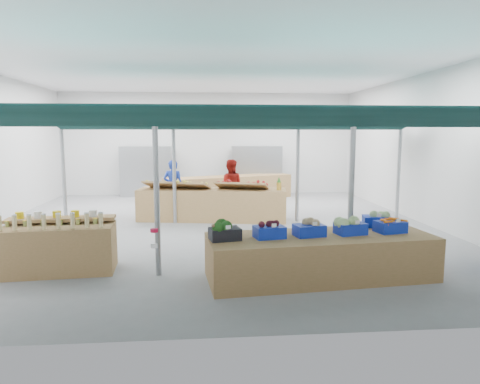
# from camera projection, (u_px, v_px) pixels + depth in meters

# --- Properties ---
(floor) EXTENTS (13.00, 13.00, 0.00)m
(floor) POSITION_uv_depth(u_px,v_px,m) (211.00, 226.00, 11.71)
(floor) COLOR gray
(floor) RESTS_ON ground
(hall) EXTENTS (13.00, 13.00, 13.00)m
(hall) POSITION_uv_depth(u_px,v_px,m) (209.00, 129.00, 12.77)
(hall) COLOR silver
(hall) RESTS_ON ground
(pole_grid) EXTENTS (10.00, 4.60, 3.00)m
(pole_grid) POSITION_uv_depth(u_px,v_px,m) (244.00, 165.00, 9.80)
(pole_grid) COLOR gray
(pole_grid) RESTS_ON floor
(awnings) EXTENTS (9.50, 7.08, 0.30)m
(awnings) POSITION_uv_depth(u_px,v_px,m) (244.00, 122.00, 9.67)
(awnings) COLOR black
(awnings) RESTS_ON pole_grid
(back_shelving_left) EXTENTS (2.00, 0.50, 2.00)m
(back_shelving_left) POSITION_uv_depth(u_px,v_px,m) (146.00, 172.00, 17.29)
(back_shelving_left) COLOR #B23F33
(back_shelving_left) RESTS_ON floor
(back_shelving_right) EXTENTS (2.00, 0.50, 2.00)m
(back_shelving_right) POSITION_uv_depth(u_px,v_px,m) (257.00, 171.00, 17.67)
(back_shelving_right) COLOR #B23F33
(back_shelving_right) RESTS_ON floor
(bottle_shelf) EXTENTS (2.01, 1.30, 1.14)m
(bottle_shelf) POSITION_uv_depth(u_px,v_px,m) (60.00, 247.00, 7.80)
(bottle_shelf) COLOR olive
(bottle_shelf) RESTS_ON floor
(veg_counter) EXTENTS (4.03, 1.70, 0.76)m
(veg_counter) POSITION_uv_depth(u_px,v_px,m) (320.00, 257.00, 7.47)
(veg_counter) COLOR olive
(veg_counter) RESTS_ON floor
(fruit_counter) EXTENTS (4.40, 1.67, 0.92)m
(fruit_counter) POSITION_uv_depth(u_px,v_px,m) (212.00, 205.00, 12.52)
(fruit_counter) COLOR olive
(fruit_counter) RESTS_ON floor
(far_counter) EXTENTS (5.05, 2.78, 0.91)m
(far_counter) POSITION_uv_depth(u_px,v_px,m) (229.00, 188.00, 16.49)
(far_counter) COLOR olive
(far_counter) RESTS_ON floor
(vendor_left) EXTENTS (0.68, 0.50, 1.72)m
(vendor_left) POSITION_uv_depth(u_px,v_px,m) (173.00, 187.00, 13.45)
(vendor_left) COLOR #1934A7
(vendor_left) RESTS_ON floor
(vendor_right) EXTENTS (0.92, 0.77, 1.72)m
(vendor_right) POSITION_uv_depth(u_px,v_px,m) (230.00, 186.00, 13.60)
(vendor_right) COLOR maroon
(vendor_right) RESTS_ON floor
(crate_broccoli) EXTENTS (0.56, 0.45, 0.35)m
(crate_broccoli) POSITION_uv_depth(u_px,v_px,m) (225.00, 230.00, 7.09)
(crate_broccoli) COLOR black
(crate_broccoli) RESTS_ON veg_counter
(crate_beets) EXTENTS (0.56, 0.45, 0.29)m
(crate_beets) POSITION_uv_depth(u_px,v_px,m) (269.00, 230.00, 7.23)
(crate_beets) COLOR #0F27A3
(crate_beets) RESTS_ON veg_counter
(crate_celeriac) EXTENTS (0.56, 0.45, 0.31)m
(crate_celeriac) POSITION_uv_depth(u_px,v_px,m) (309.00, 228.00, 7.36)
(crate_celeriac) COLOR #0F27A3
(crate_celeriac) RESTS_ON veg_counter
(crate_cabbage) EXTENTS (0.56, 0.45, 0.35)m
(crate_cabbage) POSITION_uv_depth(u_px,v_px,m) (350.00, 225.00, 7.50)
(crate_cabbage) COLOR #0F27A3
(crate_cabbage) RESTS_ON veg_counter
(crate_carrots) EXTENTS (0.56, 0.45, 0.29)m
(crate_carrots) POSITION_uv_depth(u_px,v_px,m) (390.00, 226.00, 7.64)
(crate_carrots) COLOR #0F27A3
(crate_carrots) RESTS_ON veg_counter
(sparrow) EXTENTS (0.12, 0.09, 0.11)m
(sparrow) POSITION_uv_depth(u_px,v_px,m) (215.00, 227.00, 6.91)
(sparrow) COLOR brown
(sparrow) RESTS_ON crate_broccoli
(pole_ribbon) EXTENTS (0.12, 0.12, 0.28)m
(pole_ribbon) POSITION_uv_depth(u_px,v_px,m) (154.00, 232.00, 6.29)
(pole_ribbon) COLOR #B60C2D
(pole_ribbon) RESTS_ON pole_grid
(apple_heap_yellow) EXTENTS (2.02, 1.25, 0.27)m
(apple_heap_yellow) POSITION_uv_depth(u_px,v_px,m) (177.00, 183.00, 12.41)
(apple_heap_yellow) COLOR #997247
(apple_heap_yellow) RESTS_ON fruit_counter
(apple_heap_red) EXTENTS (1.64, 1.12, 0.27)m
(apple_heap_red) POSITION_uv_depth(u_px,v_px,m) (241.00, 184.00, 12.27)
(apple_heap_red) COLOR #997247
(apple_heap_red) RESTS_ON fruit_counter
(pineapple) EXTENTS (0.14, 0.14, 0.39)m
(pineapple) POSITION_uv_depth(u_px,v_px,m) (279.00, 184.00, 12.20)
(pineapple) COLOR #8C6019
(pineapple) RESTS_ON fruit_counter
(crate_extra) EXTENTS (0.56, 0.45, 0.32)m
(crate_extra) POSITION_uv_depth(u_px,v_px,m) (377.00, 219.00, 8.12)
(crate_extra) COLOR #0F27A3
(crate_extra) RESTS_ON veg_counter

